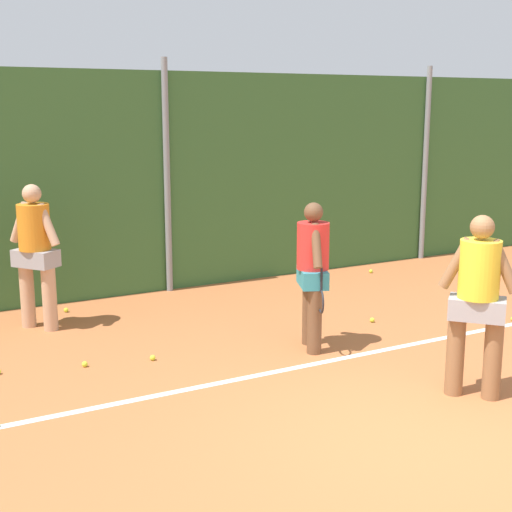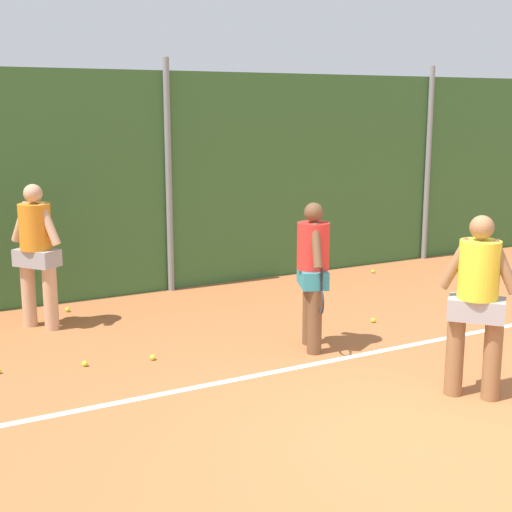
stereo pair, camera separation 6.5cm
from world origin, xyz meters
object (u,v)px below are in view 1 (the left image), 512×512
Objects in this scene: tennis_ball_11 at (372,320)px; player_foreground_near at (478,297)px; tennis_ball_0 at (371,271)px; tennis_ball_2 at (153,358)px; player_backcourt_far at (35,249)px; player_midcourt at (313,268)px; tennis_ball_3 at (66,310)px; tennis_ball_12 at (85,364)px.

player_foreground_near is at bearing -105.01° from tennis_ball_11.
tennis_ball_0 is 5.52m from tennis_ball_2.
tennis_ball_2 and tennis_ball_11 have the same top height.
tennis_ball_0 and tennis_ball_2 have the same top height.
player_foreground_near is 0.97× the size of player_backcourt_far.
player_midcourt is (-0.64, 2.02, -0.04)m from player_foreground_near.
player_foreground_near reaches higher than tennis_ball_3.
tennis_ball_3 is at bearing -12.37° from player_foreground_near.
player_backcourt_far is 29.18× the size of tennis_ball_11.
tennis_ball_3 is at bearing 98.88° from tennis_ball_2.
tennis_ball_0 is 1.00× the size of tennis_ball_2.
tennis_ball_3 is at bearing -120.50° from player_midcourt.
tennis_ball_12 is at bearing 177.28° from tennis_ball_11.
player_backcourt_far reaches higher than tennis_ball_0.
tennis_ball_11 is (0.68, 2.53, -1.02)m from player_foreground_near.
player_backcourt_far is 5.98m from tennis_ball_0.
tennis_ball_12 is (-5.74, -2.20, 0.00)m from tennis_ball_0.
tennis_ball_3 is 1.00× the size of tennis_ball_11.
tennis_ball_3 and tennis_ball_11 have the same top height.
tennis_ball_2 is 3.18m from tennis_ball_11.
tennis_ball_0 is 2.99m from tennis_ball_11.
player_foreground_near is 28.36× the size of tennis_ball_12.
tennis_ball_12 is at bearing -98.99° from tennis_ball_3.
tennis_ball_2 is (-1.86, 0.52, -0.97)m from player_midcourt.
player_midcourt reaches higher than tennis_ball_11.
player_foreground_near is at bearing 40.17° from player_midcourt.
player_backcourt_far is at bearing 154.69° from tennis_ball_11.
player_backcourt_far reaches higher than tennis_ball_11.
player_backcourt_far reaches higher than tennis_ball_2.
tennis_ball_0 is (2.49, 4.92, -1.02)m from player_foreground_near.
player_foreground_near is at bearing -45.53° from tennis_ball_2.
tennis_ball_3 is (-5.37, 0.11, 0.00)m from tennis_ball_0.
player_foreground_near reaches higher than player_midcourt.
player_foreground_near is at bearing -116.81° from tennis_ball_0.
player_midcourt is at bearing -24.73° from player_foreground_near.
player_midcourt is 27.25× the size of tennis_ball_2.
player_foreground_near is 2.12m from player_midcourt.
player_backcourt_far reaches higher than player_foreground_near.
player_backcourt_far is (-3.38, 4.45, 0.03)m from player_foreground_near.
player_midcourt is at bearing 12.03° from player_backcourt_far.
tennis_ball_3 is 4.35m from tennis_ball_11.
player_midcourt is 1.71m from tennis_ball_11.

